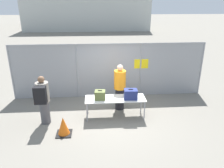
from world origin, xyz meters
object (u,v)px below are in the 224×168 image
suitcase_olive (100,95)px  security_worker_near (120,87)px  suitcase_navy (131,94)px  traveler_hooded (43,99)px  inspection_table (115,100)px  traffic_cone (63,126)px  utility_trailer (126,72)px

suitcase_olive → security_worker_near: bearing=40.8°
suitcase_navy → traveler_hooded: 2.97m
suitcase_olive → security_worker_near: 1.01m
suitcase_olive → inspection_table: bearing=3.2°
inspection_table → traveler_hooded: size_ratio=1.25×
inspection_table → security_worker_near: 0.71m
suitcase_navy → traffic_cone: 2.50m
suitcase_olive → suitcase_navy: bearing=-2.7°
traveler_hooded → security_worker_near: 2.81m
utility_trailer → inspection_table: bearing=-103.5°
traveler_hooded → traffic_cone: traveler_hooded is taller
inspection_table → traffic_cone: bearing=-150.2°
inspection_table → security_worker_near: bearing=70.1°
security_worker_near → suitcase_navy: bearing=124.1°
suitcase_olive → traffic_cone: bearing=-141.1°
suitcase_olive → traveler_hooded: traveler_hooded is taller
utility_trailer → traffic_cone: size_ratio=7.27×
security_worker_near → utility_trailer: bearing=-91.3°
inspection_table → suitcase_navy: 0.58m
suitcase_olive → security_worker_near: (0.76, 0.66, 0.02)m
traffic_cone → security_worker_near: bearing=39.7°
suitcase_navy → traveler_hooded: (-2.96, -0.20, 0.02)m
suitcase_olive → traveler_hooded: size_ratio=0.23×
traveler_hooded → traffic_cone: size_ratio=2.82×
security_worker_near → suitcase_olive: bearing=51.7°
inspection_table → utility_trailer: 3.98m
suitcase_olive → traveler_hooded: 1.91m
security_worker_near → traffic_cone: security_worker_near is taller
inspection_table → traffic_cone: 2.02m
suitcase_olive → utility_trailer: size_ratio=0.09×
suitcase_navy → security_worker_near: 0.77m
inspection_table → suitcase_navy: (0.53, -0.08, 0.22)m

